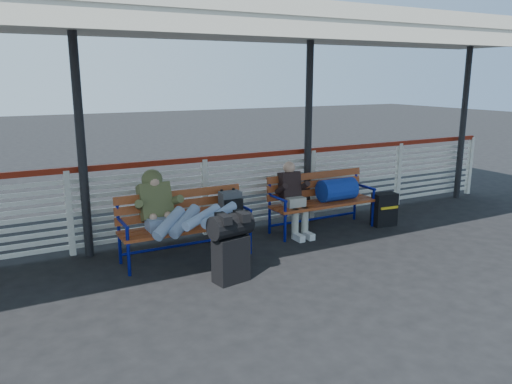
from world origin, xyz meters
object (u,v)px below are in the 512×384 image
luggage_stack (231,245)px  companion_person (294,198)px  bench_right (329,192)px  bench_left (195,215)px  traveler_man (183,215)px  suitcase_side (384,209)px

luggage_stack → companion_person: size_ratio=0.75×
bench_right → bench_left: bearing=-175.7°
bench_right → companion_person: bearing=-179.8°
companion_person → traveler_man: bearing=-165.2°
bench_left → suitcase_side: 3.31m
traveler_man → companion_person: (2.00, 0.53, -0.12)m
luggage_stack → bench_left: (-0.04, 1.04, 0.11)m
traveler_man → suitcase_side: bearing=3.7°
luggage_stack → traveler_man: 0.81m
suitcase_side → bench_right: bearing=167.4°
luggage_stack → bench_right: bench_right is taller
luggage_stack → companion_person: companion_person is taller
traveler_man → bench_right: bearing=11.2°
luggage_stack → traveler_man: (-0.35, 0.69, 0.25)m
traveler_man → suitcase_side: traveler_man is taller
bench_right → companion_person: (-0.69, -0.00, -0.01)m
companion_person → suitcase_side: bearing=-10.5°
bench_right → luggage_stack: bearing=-152.5°
luggage_stack → bench_left: 1.04m
luggage_stack → suitcase_side: 3.38m
luggage_stack → traveler_man: traveler_man is taller
bench_right → suitcase_side: 1.02m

